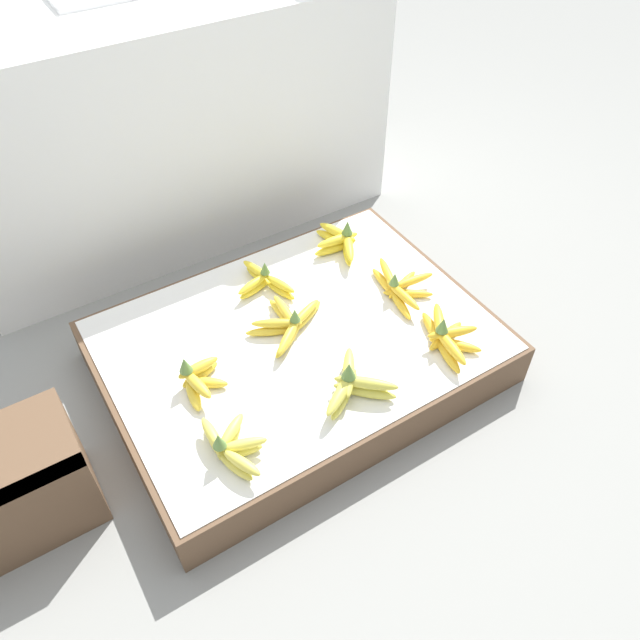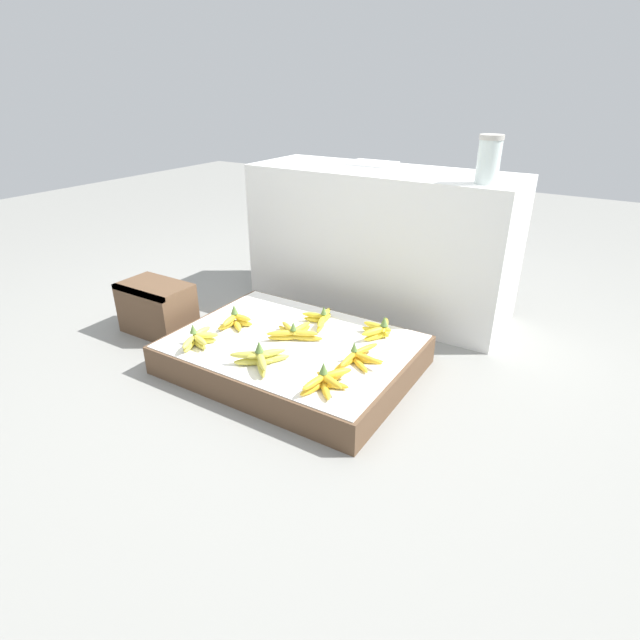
{
  "view_description": "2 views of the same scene",
  "coord_description": "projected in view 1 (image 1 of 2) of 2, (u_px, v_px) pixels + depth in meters",
  "views": [
    {
      "loc": [
        -0.6,
        -1.07,
        1.45
      ],
      "look_at": [
        0.08,
        -0.0,
        0.16
      ],
      "focal_mm": 35.0,
      "sensor_mm": 36.0,
      "label": 1
    },
    {
      "loc": [
        1.18,
        -1.66,
        1.22
      ],
      "look_at": [
        0.14,
        0.01,
        0.28
      ],
      "focal_mm": 28.0,
      "sensor_mm": 36.0,
      "label": 2
    }
  ],
  "objects": [
    {
      "name": "ground_plane",
      "position": [
        299.0,
        367.0,
        1.89
      ],
      "size": [
        10.0,
        10.0,
        0.0
      ],
      "primitive_type": "plane",
      "color": "gray"
    },
    {
      "name": "display_platform",
      "position": [
        298.0,
        351.0,
        1.84
      ],
      "size": [
        1.09,
        0.8,
        0.14
      ],
      "color": "brown",
      "rests_on": "ground_plane"
    },
    {
      "name": "back_vendor_table",
      "position": [
        168.0,
        125.0,
        2.13
      ],
      "size": [
        1.49,
        0.52,
        0.8
      ],
      "color": "white",
      "rests_on": "ground_plane"
    },
    {
      "name": "wooden_crate",
      "position": [
        5.0,
        491.0,
        1.45
      ],
      "size": [
        0.37,
        0.24,
        0.27
      ],
      "color": "brown",
      "rests_on": "ground_plane"
    },
    {
      "name": "banana_bunch_front_left",
      "position": [
        230.0,
        446.0,
        1.49
      ],
      "size": [
        0.13,
        0.22,
        0.1
      ],
      "color": "#DBCC4C",
      "rests_on": "display_platform"
    },
    {
      "name": "banana_bunch_front_midleft",
      "position": [
        352.0,
        384.0,
        1.62
      ],
      "size": [
        0.22,
        0.22,
        0.11
      ],
      "color": "gold",
      "rests_on": "display_platform"
    },
    {
      "name": "banana_bunch_front_midright",
      "position": [
        446.0,
        337.0,
        1.74
      ],
      "size": [
        0.15,
        0.24,
        0.11
      ],
      "color": "gold",
      "rests_on": "display_platform"
    },
    {
      "name": "banana_bunch_middle_left",
      "position": [
        198.0,
        379.0,
        1.64
      ],
      "size": [
        0.13,
        0.14,
        0.11
      ],
      "color": "gold",
      "rests_on": "display_platform"
    },
    {
      "name": "banana_bunch_middle_midleft",
      "position": [
        288.0,
        323.0,
        1.79
      ],
      "size": [
        0.26,
        0.23,
        0.09
      ],
      "color": "gold",
      "rests_on": "display_platform"
    },
    {
      "name": "banana_bunch_middle_midright",
      "position": [
        399.0,
        287.0,
        1.9
      ],
      "size": [
        0.18,
        0.26,
        0.09
      ],
      "color": "gold",
      "rests_on": "display_platform"
    },
    {
      "name": "banana_bunch_back_midleft",
      "position": [
        264.0,
        281.0,
        1.91
      ],
      "size": [
        0.16,
        0.22,
        0.09
      ],
      "color": "yellow",
      "rests_on": "display_platform"
    },
    {
      "name": "banana_bunch_back_midright",
      "position": [
        341.0,
        242.0,
        2.04
      ],
      "size": [
        0.16,
        0.24,
        0.11
      ],
      "color": "yellow",
      "rests_on": "display_platform"
    }
  ]
}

